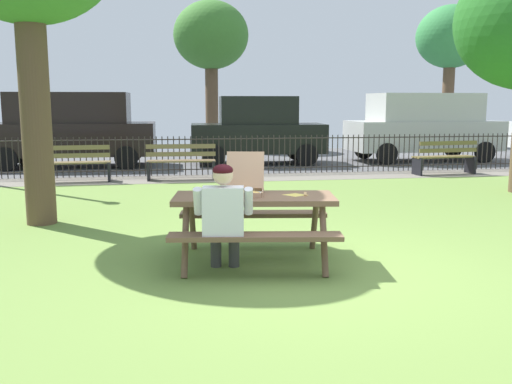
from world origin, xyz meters
TOP-DOWN VIEW (x-y plane):
  - ground at (0.00, 2.22)m, footprint 28.00×12.44m
  - cobblestone_walkway at (0.00, 7.74)m, footprint 28.00×1.40m
  - street_asphalt at (0.00, 12.25)m, footprint 28.00×7.60m
  - picnic_table_foreground at (-0.56, 0.48)m, footprint 1.99×1.72m
  - pizza_box_open at (-0.66, 0.62)m, footprint 0.54×0.62m
  - pizza_slice_on_table at (-0.07, 0.46)m, footprint 0.28×0.24m
  - adult_at_table at (-0.95, 0.03)m, footprint 0.63×0.63m
  - iron_fence_streetside at (-0.00, 8.44)m, footprint 18.83×0.03m
  - park_bench_left at (-3.60, 7.61)m, footprint 1.62×0.54m
  - park_bench_center at (-1.18, 7.61)m, footprint 1.62×0.52m
  - park_bench_right at (5.44, 7.61)m, footprint 1.63×0.60m
  - parked_car_left at (-4.13, 10.87)m, footprint 4.63×2.02m
  - parked_car_center at (1.17, 10.87)m, footprint 3.98×2.00m
  - parked_car_right at (6.38, 10.87)m, footprint 4.64×2.03m
  - far_tree_midleft at (0.32, 16.94)m, footprint 2.92×2.92m
  - far_tree_center at (10.31, 16.94)m, footprint 2.86×2.86m

SIDE VIEW (x-z plane):
  - ground at x=0.00m, z-range -0.02..0.00m
  - street_asphalt at x=0.00m, z-range -0.01..0.00m
  - cobblestone_walkway at x=0.00m, z-range -0.01..0.00m
  - park_bench_left at x=-3.60m, z-range -0.01..0.84m
  - park_bench_center at x=-1.18m, z-range -0.01..0.84m
  - park_bench_right at x=5.44m, z-range -0.01..0.84m
  - iron_fence_streetside at x=0.00m, z-range 0.01..0.99m
  - picnic_table_foreground at x=-0.56m, z-range 0.20..0.99m
  - adult_at_table at x=-0.95m, z-range 0.06..1.25m
  - pizza_slice_on_table at x=-0.07m, z-range 0.77..0.79m
  - pizza_box_open at x=-0.66m, z-range 0.63..1.09m
  - parked_car_center at x=1.17m, z-range 0.02..2.00m
  - parked_car_left at x=-4.13m, z-range 0.06..2.14m
  - parked_car_right at x=6.38m, z-range 0.06..2.14m
  - far_tree_midleft at x=0.32m, z-range 1.44..7.15m
  - far_tree_center at x=10.31m, z-range 1.51..7.30m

